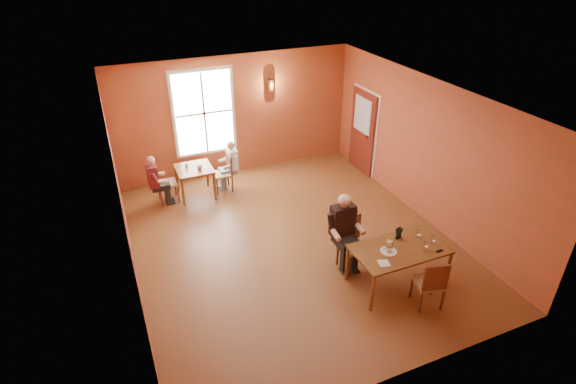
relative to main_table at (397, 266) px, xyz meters
name	(u,v)px	position (x,y,z in m)	size (l,w,h in m)	color
ground	(292,242)	(-1.20, 1.85, -0.38)	(6.00, 7.00, 0.01)	brown
wall_back	(236,116)	(-1.20, 5.35, 1.12)	(6.00, 0.04, 3.00)	brown
wall_front	(406,297)	(-1.20, -1.65, 1.12)	(6.00, 0.04, 3.00)	brown
wall_left	(123,209)	(-4.20, 1.85, 1.12)	(0.04, 7.00, 3.00)	brown
wall_right	(424,150)	(1.80, 1.85, 1.12)	(0.04, 7.00, 3.00)	brown
ceiling	(293,97)	(-1.20, 1.85, 2.62)	(6.00, 7.00, 0.04)	white
window	(204,113)	(-2.00, 5.30, 1.32)	(1.36, 0.10, 1.96)	white
door	(362,132)	(1.74, 4.15, 0.67)	(0.12, 1.04, 2.10)	maroon
wall_sconce	(271,85)	(-0.30, 5.25, 1.82)	(0.16, 0.16, 0.28)	brown
main_table	(397,266)	(0.00, 0.00, 0.00)	(1.61, 0.90, 0.75)	brown
chair_diner_main	(354,245)	(-0.50, 0.65, 0.14)	(0.46, 0.46, 1.03)	#492714
diner_main	(355,238)	(-0.50, 0.62, 0.32)	(0.56, 0.56, 1.40)	#3C2B21
chair_empty	(429,281)	(0.16, -0.63, 0.09)	(0.41, 0.41, 0.94)	brown
plate_food	(389,251)	(-0.24, -0.01, 0.39)	(0.28, 0.28, 0.04)	white
sandwich	(389,245)	(-0.16, 0.09, 0.43)	(0.09, 0.09, 0.11)	tan
goblet_a	(419,234)	(0.45, 0.10, 0.48)	(0.08, 0.08, 0.21)	white
goblet_b	(433,240)	(0.57, -0.13, 0.47)	(0.07, 0.07, 0.19)	white
goblet_c	(425,246)	(0.35, -0.21, 0.48)	(0.08, 0.08, 0.20)	white
menu_stand	(399,233)	(0.15, 0.26, 0.48)	(0.12, 0.06, 0.21)	black
knife	(406,256)	(-0.03, -0.21, 0.38)	(0.20, 0.02, 0.00)	silver
napkin	(384,263)	(-0.48, -0.24, 0.38)	(0.18, 0.18, 0.01)	white
sunglasses	(439,251)	(0.56, -0.33, 0.38)	(0.13, 0.04, 0.02)	black
second_table	(196,182)	(-2.53, 4.46, -0.02)	(0.82, 0.82, 0.72)	brown
chair_diner_white	(222,173)	(-1.88, 4.46, 0.09)	(0.41, 0.41, 0.92)	#573315
diner_white	(223,168)	(-1.85, 4.46, 0.20)	(0.46, 0.46, 1.16)	white
chair_diner_maroon	(167,182)	(-3.18, 4.46, 0.10)	(0.42, 0.42, 0.96)	brown
diner_maroon	(165,178)	(-3.21, 4.46, 0.21)	(0.47, 0.47, 1.18)	#55121E
cup_a	(200,168)	(-2.42, 4.34, 0.39)	(0.12, 0.12, 0.10)	white
cup_b	(186,166)	(-2.68, 4.55, 0.39)	(0.09, 0.09, 0.08)	silver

